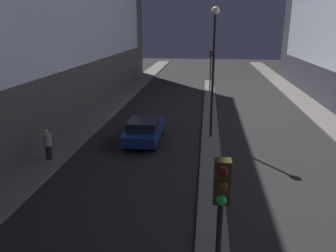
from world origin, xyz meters
The scene contains 6 objects.
median_strip centered at (0.00, 19.74, 0.05)m, with size 1.08×37.47×0.11m.
traffic_light_near centered at (0.00, 3.05, 3.21)m, with size 0.32×0.42×4.21m.
traffic_light_mid centered at (0.00, 31.39, 3.21)m, with size 0.32×0.42×4.21m.
street_lamp centered at (0.00, 16.71, 5.03)m, with size 0.46×0.46×7.62m.
car_left_lane centered at (-3.97, 15.57, 0.73)m, with size 1.95×4.35×1.42m.
pedestrian_on_left_sidewalk centered at (-8.27, 12.09, 0.95)m, with size 0.40×0.40×1.59m.
Camera 1 is at (-0.36, -2.69, 6.75)m, focal length 35.00 mm.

